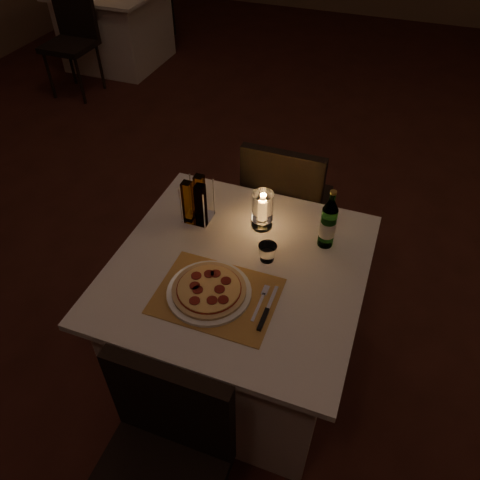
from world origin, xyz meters
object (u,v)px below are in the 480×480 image
(plate, at_px, (209,292))
(hurricane_candle, at_px, (263,208))
(pizza, at_px, (209,289))
(neighbor_table_left, at_px, (116,27))
(chair_far, at_px, (285,199))
(tumbler, at_px, (267,253))
(water_bottle, at_px, (328,224))
(main_table, at_px, (238,321))
(chair_near, at_px, (162,455))

(plate, relative_size, hurricane_candle, 1.80)
(pizza, height_order, neighbor_table_left, pizza)
(chair_far, distance_m, pizza, 0.92)
(chair_far, xyz_separation_m, tumbler, (0.10, -0.64, 0.23))
(water_bottle, bearing_deg, main_table, -141.08)
(chair_near, distance_m, water_bottle, 1.05)
(main_table, distance_m, plate, 0.42)
(chair_near, relative_size, neighbor_table_left, 0.90)
(main_table, xyz_separation_m, tumbler, (0.10, 0.07, 0.40))
(tumbler, height_order, hurricane_candle, hurricane_candle)
(chair_near, distance_m, tumbler, 0.82)
(chair_near, bearing_deg, chair_far, 90.00)
(plate, bearing_deg, water_bottle, 50.38)
(tumbler, height_order, neighbor_table_left, tumbler)
(plate, height_order, neighbor_table_left, plate)
(tumbler, bearing_deg, plate, -120.52)
(water_bottle, bearing_deg, hurricane_candle, 176.83)
(tumbler, distance_m, hurricane_candle, 0.21)
(tumbler, bearing_deg, pizza, -120.54)
(water_bottle, bearing_deg, tumbler, -139.74)
(chair_near, relative_size, hurricane_candle, 5.06)
(pizza, height_order, water_bottle, water_bottle)
(chair_near, xyz_separation_m, water_bottle, (0.30, 0.96, 0.30))
(chair_near, relative_size, plate, 2.81)
(tumbler, height_order, water_bottle, water_bottle)
(chair_far, bearing_deg, neighbor_table_left, 136.25)
(main_table, relative_size, chair_far, 1.11)
(chair_far, height_order, water_bottle, water_bottle)
(water_bottle, height_order, neighbor_table_left, water_bottle)
(plate, relative_size, neighbor_table_left, 0.32)
(plate, bearing_deg, hurricane_candle, 81.56)
(chair_far, relative_size, water_bottle, 3.26)
(chair_far, bearing_deg, tumbler, -81.32)
(plate, distance_m, hurricane_candle, 0.45)
(pizza, relative_size, water_bottle, 1.01)
(chair_near, relative_size, tumbler, 12.01)
(chair_near, distance_m, plate, 0.57)
(chair_far, distance_m, tumbler, 0.69)
(chair_far, relative_size, pizza, 3.21)
(tumbler, xyz_separation_m, hurricane_candle, (-0.08, 0.19, 0.07))
(chair_near, xyz_separation_m, neighbor_table_left, (-2.53, 3.85, -0.18))
(chair_far, xyz_separation_m, plate, (-0.05, -0.89, 0.20))
(chair_near, relative_size, water_bottle, 3.26)
(main_table, height_order, pizza, pizza)
(chair_near, relative_size, pizza, 3.21)
(plate, height_order, tumbler, tumbler)
(chair_far, relative_size, tumbler, 12.01)
(chair_near, distance_m, hurricane_candle, 1.02)
(chair_near, xyz_separation_m, pizza, (-0.05, 0.53, 0.22))
(plate, xyz_separation_m, pizza, (-0.00, 0.00, 0.02))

